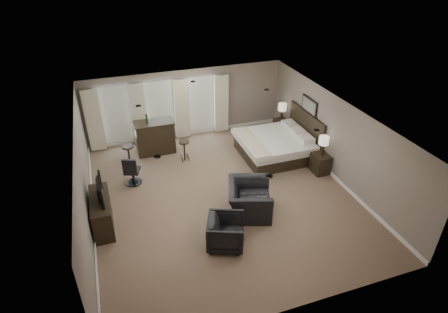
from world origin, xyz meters
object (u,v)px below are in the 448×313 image
object	(u,v)px
nightstand_far	(281,127)
armchair_near	(250,195)
nightstand_near	(320,163)
bar_stool_left	(129,156)
bar_stool_right	(184,151)
armchair_far	(226,231)
bed	(277,136)
lamp_far	(282,112)
tv	(98,197)
bar_counter	(155,137)
lamp_near	(323,146)
dresser	(102,213)
desk_chair	(132,170)

from	to	relation	value
nightstand_far	armchair_near	world-z (taller)	armchair_near
nightstand_near	bar_stool_left	bearing A→B (deg)	157.90
bar_stool_right	armchair_far	bearing A→B (deg)	-90.13
bed	lamp_far	xyz separation A→B (m)	(0.89, 1.45, 0.19)
lamp_far	tv	world-z (taller)	lamp_far
nightstand_near	bar_counter	distance (m)	5.77
nightstand_near	armchair_near	bearing A→B (deg)	-158.80
bed	bar_counter	world-z (taller)	bed
bed	nightstand_near	size ratio (longest dim) A/B	3.66
nightstand_near	armchair_far	bearing A→B (deg)	-151.56
bed	armchair_far	bearing A→B (deg)	-130.92
lamp_far	armchair_near	distance (m)	5.06
lamp_near	dresser	distance (m)	6.95
lamp_far	bar_stool_left	world-z (taller)	lamp_far
desk_chair	tv	bearing A→B (deg)	80.64
tv	armchair_far	size ratio (longest dim) A/B	1.09
nightstand_near	nightstand_far	distance (m)	2.90
lamp_near	armchair_far	bearing A→B (deg)	-151.56
armchair_far	bar_counter	distance (m)	5.34
lamp_far	bar_stool_right	bearing A→B (deg)	-169.78
bed	dresser	bearing A→B (deg)	-162.56
bar_counter	lamp_near	bearing A→B (deg)	-32.33
lamp_far	armchair_near	bearing A→B (deg)	-126.39
nightstand_far	lamp_near	xyz separation A→B (m)	(0.00, -2.90, 0.68)
nightstand_far	bar_stool_left	world-z (taller)	bar_stool_left
nightstand_near	bar_stool_left	distance (m)	6.35
armchair_near	nightstand_far	bearing A→B (deg)	-17.18
lamp_far	desk_chair	size ratio (longest dim) A/B	0.68
bed	nightstand_near	world-z (taller)	bed
nightstand_far	dresser	world-z (taller)	dresser
nightstand_near	tv	distance (m)	6.96
lamp_near	armchair_near	bearing A→B (deg)	-158.80
lamp_near	lamp_far	size ratio (longest dim) A/B	0.99
bed	desk_chair	distance (m)	5.02
nightstand_near	tv	xyz separation A→B (m)	(-6.92, -0.44, 0.63)
lamp_far	bar_stool_right	size ratio (longest dim) A/B	0.90
nightstand_near	armchair_far	xyz separation A→B (m)	(-4.05, -2.19, 0.13)
tv	lamp_far	bearing A→B (deg)	-64.21
armchair_near	lamp_far	bearing A→B (deg)	-17.18
nightstand_near	nightstand_far	xyz separation A→B (m)	(0.00, 2.90, -0.02)
lamp_far	dresser	bearing A→B (deg)	-154.21
nightstand_far	dresser	xyz separation A→B (m)	(-6.92, -3.34, 0.14)
tv	nightstand_far	bearing A→B (deg)	-64.21
armchair_near	bar_stool_right	size ratio (longest dim) A/B	1.81
lamp_far	armchair_far	world-z (taller)	lamp_far
bed	bar_counter	distance (m)	4.30
lamp_far	bar_stool_left	size ratio (longest dim) A/B	0.85
nightstand_near	bar_counter	xyz separation A→B (m)	(-4.87, 3.08, 0.28)
bar_counter	armchair_far	bearing A→B (deg)	-81.14
nightstand_far	armchair_near	distance (m)	5.05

